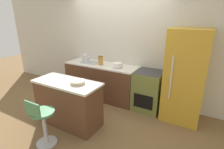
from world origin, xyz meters
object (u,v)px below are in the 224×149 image
oven_range (148,91)px  mixing_bowl (117,65)px  kettle (85,59)px  refrigerator (185,76)px  stool_chair (43,122)px

oven_range → mixing_bowl: size_ratio=4.00×
kettle → oven_range: bearing=1.0°
oven_range → refrigerator: (0.73, -0.02, 0.48)m
mixing_bowl → kettle: bearing=180.0°
stool_chair → kettle: kettle is taller
refrigerator → mixing_bowl: (-1.50, -0.01, 0.02)m
stool_chair → mixing_bowl: bearing=80.7°
oven_range → stool_chair: 2.27m
refrigerator → kettle: (-2.44, -0.01, 0.06)m
oven_range → kettle: kettle is taller
kettle → stool_chair: bearing=-72.5°
oven_range → kettle: 1.80m
oven_range → mixing_bowl: 0.92m
kettle → mixing_bowl: kettle is taller
refrigerator → mixing_bowl: refrigerator is taller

